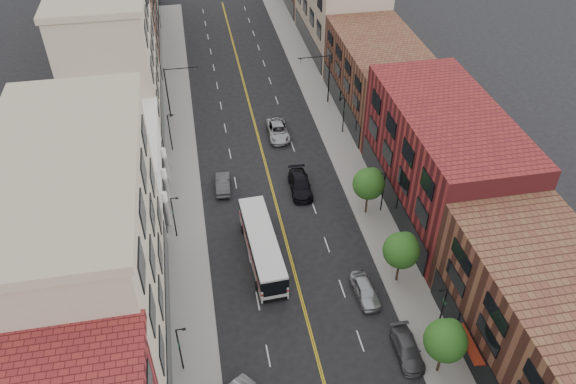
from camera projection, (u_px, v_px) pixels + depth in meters
sidewalk_left at (182, 173)px, 66.62m from camera, size 4.00×110.00×0.15m
sidewalk_right at (345, 155)px, 69.51m from camera, size 4.00×110.00×0.15m
bldg_l_tanoffice at (89, 259)px, 43.18m from camera, size 10.00×22.00×18.00m
bldg_l_white at (114, 173)px, 60.08m from camera, size 10.00×14.00×8.00m
bldg_l_far_a at (113, 60)px, 69.95m from camera, size 10.00×20.00×18.00m
bldg_l_far_b at (122, 13)px, 86.20m from camera, size 10.00×20.00×15.00m
bldg_r_near at (570, 361)px, 40.66m from camera, size 10.00×26.00×10.00m
bldg_r_mid at (441, 161)px, 58.39m from camera, size 10.00×22.00×12.00m
bldg_r_far_a at (378, 77)px, 75.09m from camera, size 10.00×20.00×10.00m
bldg_r_far_b at (339, 5)px, 89.90m from camera, size 10.00×22.00×14.00m
tree_r_1 at (446, 339)px, 43.22m from camera, size 3.40×3.40×5.59m
tree_r_2 at (402, 249)px, 50.87m from camera, size 3.40×3.40×5.59m
tree_r_3 at (369, 183)px, 58.52m from camera, size 3.40×3.40×5.59m
lamp_l_1 at (180, 347)px, 44.01m from camera, size 0.81×0.55×5.05m
lamp_l_2 at (174, 215)px, 56.25m from camera, size 0.81×0.55×5.05m
lamp_l_3 at (170, 130)px, 68.49m from camera, size 0.81×0.55×5.05m
lamp_r_1 at (443, 307)px, 47.18m from camera, size 0.81×0.55×5.05m
lamp_r_2 at (383, 190)px, 59.42m from camera, size 0.81×0.55×5.05m
lamp_r_3 at (343, 113)px, 71.66m from camera, size 0.81×0.55×5.05m
signal_mast_left at (172, 87)px, 73.66m from camera, size 4.49×0.18×7.20m
signal_mast_right at (324, 73)px, 76.63m from camera, size 4.49×0.18×7.20m
city_bus at (262, 245)px, 54.65m from camera, size 3.27×11.98×3.05m
car_parked_mid at (407, 349)px, 46.55m from camera, size 2.06×4.84×1.39m
car_parked_far at (365, 291)px, 51.41m from camera, size 2.12×4.71×1.57m
car_lane_behind at (223, 184)px, 63.88m from camera, size 1.88×4.62×1.49m
car_lane_a at (300, 185)px, 63.61m from camera, size 2.52×5.75×1.64m
car_lane_b at (278, 131)px, 72.44m from camera, size 2.75×5.82×1.61m
car_lane_c at (278, 126)px, 73.47m from camera, size 2.15×4.40×1.45m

